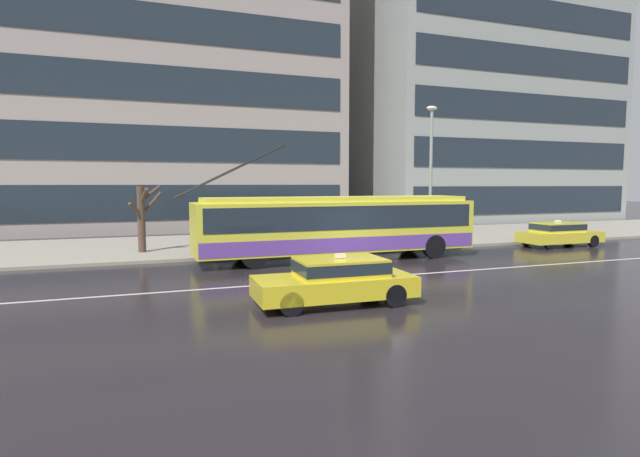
{
  "coord_description": "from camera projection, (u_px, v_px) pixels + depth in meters",
  "views": [
    {
      "loc": [
        -8.14,
        -16.88,
        3.29
      ],
      "look_at": [
        -0.91,
        2.81,
        1.41
      ],
      "focal_mm": 28.02,
      "sensor_mm": 36.0,
      "label": 1
    }
  ],
  "objects": [
    {
      "name": "office_tower_corner_right",
      "position": [
        469.0,
        99.0,
        46.55
      ],
      "size": [
        22.43,
        16.03,
        22.35
      ],
      "color": "#929894",
      "rests_on": "ground_plane"
    },
    {
      "name": "sidewalk_slab",
      "position": [
        293.0,
        241.0,
        27.91
      ],
      "size": [
        80.0,
        10.0,
        0.14
      ],
      "primitive_type": "cube",
      "color": "gray",
      "rests_on": "ground_plane"
    },
    {
      "name": "street_lamp",
      "position": [
        431.0,
        164.0,
        25.47
      ],
      "size": [
        0.6,
        0.32,
        7.08
      ],
      "color": "gray",
      "rests_on": "sidewalk_slab"
    },
    {
      "name": "trolleybus",
      "position": [
        338.0,
        225.0,
        21.62
      ],
      "size": [
        12.97,
        2.56,
        4.87
      ],
      "color": "yellow",
      "rests_on": "ground_plane"
    },
    {
      "name": "taxi_oncoming_near",
      "position": [
        336.0,
        279.0,
        13.62
      ],
      "size": [
        4.4,
        1.92,
        1.39
      ],
      "color": "yellow",
      "rests_on": "ground_plane"
    },
    {
      "name": "pedestrian_at_shelter",
      "position": [
        249.0,
        216.0,
        23.07
      ],
      "size": [
        1.6,
        1.6,
        2.01
      ],
      "color": "#535848",
      "rests_on": "sidewalk_slab"
    },
    {
      "name": "pedestrian_walking_past",
      "position": [
        214.0,
        219.0,
        22.57
      ],
      "size": [
        1.13,
        1.13,
        1.93
      ],
      "color": "#55504E",
      "rests_on": "sidewalk_slab"
    },
    {
      "name": "street_tree_bare",
      "position": [
        142.0,
        215.0,
        22.99
      ],
      "size": [
        1.54,
        1.38,
        3.1
      ],
      "color": "#4D3A2C",
      "rests_on": "sidewalk_slab"
    },
    {
      "name": "taxi_ahead_of_bus",
      "position": [
        559.0,
        233.0,
        26.25
      ],
      "size": [
        4.4,
        1.8,
        1.39
      ],
      "color": "yellow",
      "rests_on": "ground_plane"
    },
    {
      "name": "ground_plane",
      "position": [
        368.0,
        271.0,
        18.87
      ],
      "size": [
        160.0,
        160.0,
        0.0
      ],
      "primitive_type": "plane",
      "color": "black"
    },
    {
      "name": "pedestrian_approaching_curb",
      "position": [
        327.0,
        228.0,
        24.29
      ],
      "size": [
        0.45,
        0.45,
        1.7
      ],
      "color": "#49554E",
      "rests_on": "sidewalk_slab"
    },
    {
      "name": "lane_centre_line",
      "position": [
        383.0,
        276.0,
        17.74
      ],
      "size": [
        72.0,
        0.14,
        0.01
      ],
      "primitive_type": "cube",
      "color": "silver",
      "rests_on": "ground_plane"
    },
    {
      "name": "office_tower_corner_left",
      "position": [
        165.0,
        51.0,
        38.57
      ],
      "size": [
        24.96,
        15.23,
        27.03
      ],
      "color": "#9D918B",
      "rests_on": "ground_plane"
    }
  ]
}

